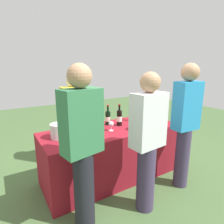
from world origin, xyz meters
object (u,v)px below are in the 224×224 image
object	(u,v)px
guest_1	(147,140)
guest_2	(185,121)
wine_bottle_4	(133,114)
wine_glass_0	(92,130)
wine_bottle_3	(119,118)
wine_bottle_1	(100,121)
ice_bucket	(59,131)
wine_bottle_5	(147,113)
wine_bottle_0	(66,124)
wine_bottle_2	(108,118)
guest_0	(82,144)
wine_glass_3	(159,118)
server_pouring	(74,117)
wine_glass_2	(136,123)
wine_glass_1	(111,124)

from	to	relation	value
guest_1	guest_2	xyz separation A→B (m)	(0.74, 0.08, 0.07)
wine_bottle_4	wine_glass_0	distance (m)	0.99
wine_glass_0	wine_bottle_3	bearing A→B (deg)	25.56
wine_bottle_1	ice_bucket	bearing A→B (deg)	-176.54
wine_bottle_5	ice_bucket	bearing A→B (deg)	-178.06
wine_bottle_0	wine_bottle_1	xyz separation A→B (m)	(0.48, -0.11, -0.00)
wine_glass_0	wine_bottle_2	bearing A→B (deg)	41.17
wine_bottle_3	guest_0	xyz separation A→B (m)	(-0.91, -0.71, 0.04)
wine_glass_3	wine_glass_0	bearing A→B (deg)	-179.16
wine_bottle_5	guest_0	distance (m)	1.66
wine_bottle_2	server_pouring	bearing A→B (deg)	124.62
wine_bottle_4	guest_1	world-z (taller)	guest_1
wine_bottle_2	wine_bottle_5	world-z (taller)	wine_bottle_2
wine_bottle_4	server_pouring	xyz separation A→B (m)	(-0.81, 0.54, -0.06)
server_pouring	guest_2	distance (m)	1.75
wine_bottle_2	wine_bottle_4	bearing A→B (deg)	-3.42
server_pouring	guest_0	xyz separation A→B (m)	(-0.42, -1.34, 0.10)
wine_bottle_1	guest_2	distance (m)	1.17
wine_bottle_4	wine_bottle_2	bearing A→B (deg)	176.58
wine_glass_3	server_pouring	xyz separation A→B (m)	(-1.05, 0.90, -0.04)
wine_glass_0	wine_bottle_5	bearing A→B (deg)	14.60
wine_bottle_2	wine_glass_2	distance (m)	0.47
wine_bottle_1	wine_bottle_4	world-z (taller)	wine_bottle_4
ice_bucket	wine_bottle_4	bearing A→B (deg)	5.49
wine_glass_1	guest_0	size ratio (longest dim) A/B	0.08
wine_bottle_2	wine_bottle_5	xyz separation A→B (m)	(0.71, -0.10, -0.00)
wine_bottle_3	wine_glass_3	bearing A→B (deg)	-25.31
wine_bottle_2	wine_bottle_4	size ratio (longest dim) A/B	0.95
ice_bucket	wine_bottle_0	bearing A→B (deg)	46.92
wine_bottle_1	guest_1	distance (m)	0.87
ice_bucket	guest_0	size ratio (longest dim) A/B	0.13
wine_bottle_1	wine_glass_2	distance (m)	0.52
wine_bottle_0	guest_1	size ratio (longest dim) A/B	0.20
wine_bottle_1	guest_2	world-z (taller)	guest_2
guest_1	guest_2	size ratio (longest dim) A/B	0.95
wine_bottle_5	server_pouring	xyz separation A→B (m)	(-1.07, 0.61, -0.05)
wine_bottle_0	guest_2	size ratio (longest dim) A/B	0.19
wine_bottle_1	wine_bottle_5	bearing A→B (deg)	0.91
wine_bottle_5	wine_glass_2	world-z (taller)	wine_bottle_5
wine_bottle_0	wine_bottle_4	world-z (taller)	wine_bottle_4
wine_bottle_3	wine_bottle_5	world-z (taller)	wine_bottle_3
wine_glass_1	guest_0	distance (m)	0.88
wine_bottle_4	wine_bottle_5	size ratio (longest dim) A/B	1.10
wine_bottle_1	wine_bottle_2	world-z (taller)	same
wine_bottle_2	guest_2	size ratio (longest dim) A/B	0.18
wine_bottle_4	wine_glass_1	bearing A→B (deg)	-157.22
wine_bottle_5	ice_bucket	distance (m)	1.51
wine_bottle_5	guest_0	world-z (taller)	guest_0
wine_glass_3	guest_1	world-z (taller)	guest_1
wine_bottle_1	wine_glass_2	xyz separation A→B (m)	(0.43, -0.30, -0.01)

